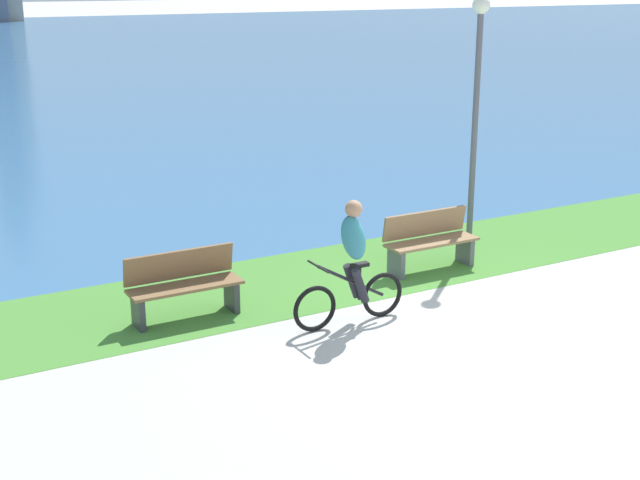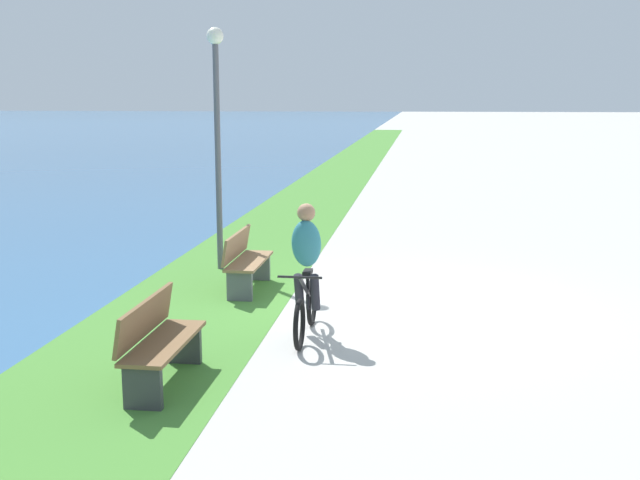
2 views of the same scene
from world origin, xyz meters
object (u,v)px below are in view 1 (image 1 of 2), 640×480
at_px(bench_near_path, 430,241).
at_px(lamppost_tall, 477,87).
at_px(cyclist_lead, 352,263).
at_px(bench_far_along_path, 184,285).

height_order(bench_near_path, lamppost_tall, lamppost_tall).
distance_m(cyclist_lead, bench_far_along_path, 2.24).
distance_m(cyclist_lead, bench_near_path, 2.53).
height_order(cyclist_lead, bench_far_along_path, cyclist_lead).
xyz_separation_m(cyclist_lead, bench_near_path, (2.16, 1.26, -0.38)).
bearing_deg(cyclist_lead, lamppost_tall, 29.70).
distance_m(bench_near_path, bench_far_along_path, 3.98).
height_order(cyclist_lead, lamppost_tall, lamppost_tall).
bearing_deg(cyclist_lead, bench_near_path, 30.31).
relative_size(bench_near_path, lamppost_tall, 0.37).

